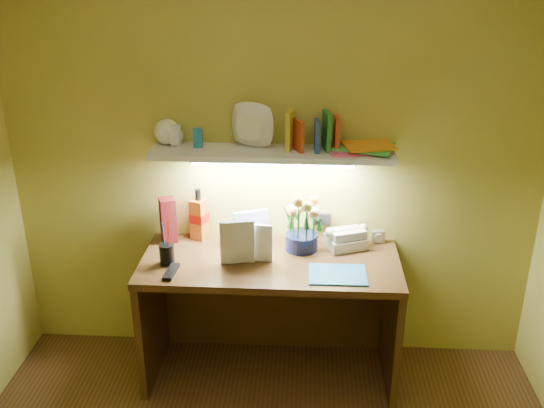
# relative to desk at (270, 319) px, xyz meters

# --- Properties ---
(desk) EXTENTS (1.40, 0.60, 0.75)m
(desk) POSITION_rel_desk_xyz_m (0.00, 0.00, 0.00)
(desk) COLOR #361C0E
(desk) RESTS_ON ground
(flower_bouquet) EXTENTS (0.21, 0.21, 0.32)m
(flower_bouquet) POSITION_rel_desk_xyz_m (0.17, 0.15, 0.53)
(flower_bouquet) COLOR #0E1439
(flower_bouquet) RESTS_ON desk
(telephone) EXTENTS (0.26, 0.22, 0.13)m
(telephone) POSITION_rel_desk_xyz_m (0.42, 0.18, 0.44)
(telephone) COLOR beige
(telephone) RESTS_ON desk
(desk_clock) EXTENTS (0.08, 0.05, 0.07)m
(desk_clock) POSITION_rel_desk_xyz_m (0.60, 0.25, 0.41)
(desk_clock) COLOR #B8B9BD
(desk_clock) RESTS_ON desk
(whisky_bottle) EXTENTS (0.11, 0.11, 0.31)m
(whisky_bottle) POSITION_rel_desk_xyz_m (-0.43, 0.25, 0.53)
(whisky_bottle) COLOR #9D4F14
(whisky_bottle) RESTS_ON desk
(whisky_box) EXTENTS (0.11, 0.11, 0.26)m
(whisky_box) POSITION_rel_desk_xyz_m (-0.59, 0.20, 0.51)
(whisky_box) COLOR #5C1012
(whisky_box) RESTS_ON desk
(pen_cup) EXTENTS (0.10, 0.10, 0.19)m
(pen_cup) POSITION_rel_desk_xyz_m (-0.55, -0.07, 0.47)
(pen_cup) COLOR black
(pen_cup) RESTS_ON desk
(art_card) EXTENTS (0.20, 0.11, 0.20)m
(art_card) POSITION_rel_desk_xyz_m (-0.12, 0.19, 0.47)
(art_card) COLOR white
(art_card) RESTS_ON desk
(tv_remote) EXTENTS (0.06, 0.17, 0.02)m
(tv_remote) POSITION_rel_desk_xyz_m (-0.50, -0.17, 0.38)
(tv_remote) COLOR black
(tv_remote) RESTS_ON desk
(blue_folder) EXTENTS (0.30, 0.22, 0.01)m
(blue_folder) POSITION_rel_desk_xyz_m (0.36, -0.14, 0.38)
(blue_folder) COLOR teal
(blue_folder) RESTS_ON desk
(desk_book_a) EXTENTS (0.18, 0.04, 0.25)m
(desk_book_a) POSITION_rel_desk_xyz_m (-0.26, -0.06, 0.50)
(desk_book_a) COLOR beige
(desk_book_a) RESTS_ON desk
(desk_book_b) EXTENTS (0.16, 0.04, 0.22)m
(desk_book_b) POSITION_rel_desk_xyz_m (-0.14, 0.01, 0.48)
(desk_book_b) COLOR white
(desk_book_b) RESTS_ON desk
(wall_shelf) EXTENTS (1.32, 0.35, 0.24)m
(wall_shelf) POSITION_rel_desk_xyz_m (-0.03, 0.19, 0.96)
(wall_shelf) COLOR white
(wall_shelf) RESTS_ON ground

